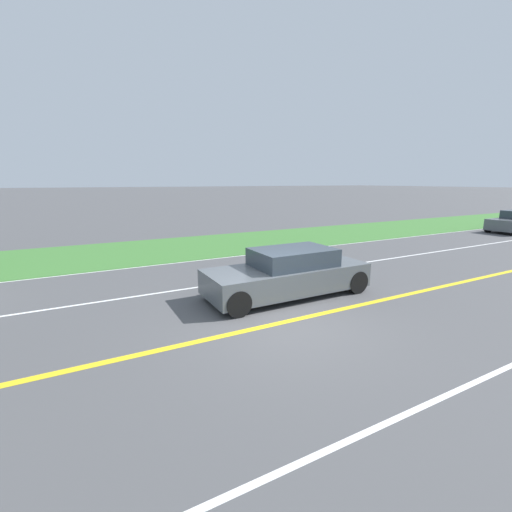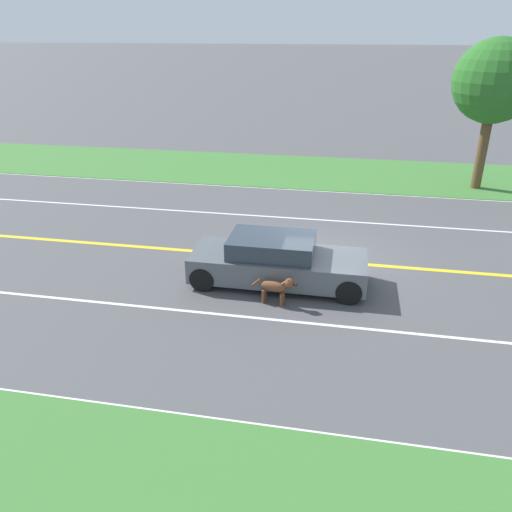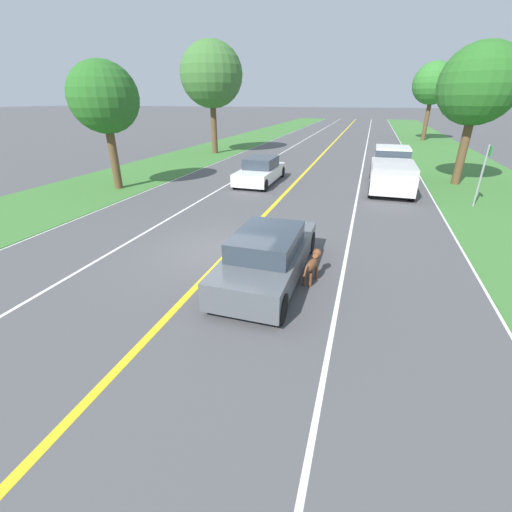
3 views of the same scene
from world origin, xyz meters
TOP-DOWN VIEW (x-y plane):
  - ground_plane at (0.00, 0.00)m, footprint 400.00×400.00m
  - centre_divider_line at (0.00, 0.00)m, footprint 0.18×160.00m
  - lane_edge_line_right at (7.00, 0.00)m, footprint 0.14×160.00m
  - lane_dash_same_dir at (3.50, 0.00)m, footprint 0.10×160.00m
  - lane_dash_oncoming at (-3.50, 0.00)m, footprint 0.10×160.00m
  - grass_verge_right at (10.00, 0.00)m, footprint 6.00×160.00m
  - ego_car at (1.59, -1.13)m, footprint 1.80×4.66m
  - dog at (2.74, -0.95)m, footprint 0.38×1.20m

SIDE VIEW (x-z plane):
  - ground_plane at x=0.00m, z-range 0.00..0.00m
  - centre_divider_line at x=0.00m, z-range 0.00..0.01m
  - lane_edge_line_right at x=7.00m, z-range 0.00..0.01m
  - lane_dash_same_dir at x=3.50m, z-range 0.00..0.01m
  - lane_dash_oncoming at x=-3.50m, z-range 0.00..0.01m
  - grass_verge_right at x=10.00m, z-range 0.00..0.03m
  - dog at x=2.74m, z-range 0.09..0.89m
  - ego_car at x=1.59m, z-range -0.04..1.30m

